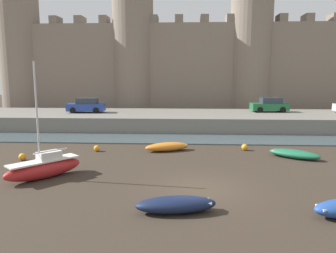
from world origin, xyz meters
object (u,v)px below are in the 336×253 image
(car_quay_centre_west, at_px, (270,105))
(mooring_buoy_near_channel, at_px, (97,148))
(rowboat_near_channel_left, at_px, (294,154))
(mooring_buoy_off_centre, at_px, (22,157))
(car_quay_west, at_px, (86,106))
(rowboat_foreground_right, at_px, (167,147))
(rowboat_midflat_right, at_px, (176,204))
(mooring_buoy_mid_mud, at_px, (245,147))
(sailboat_foreground_centre, at_px, (44,167))

(car_quay_centre_west, bearing_deg, mooring_buoy_near_channel, -139.28)
(rowboat_near_channel_left, relative_size, mooring_buoy_off_centre, 7.33)
(mooring_buoy_near_channel, distance_m, car_quay_west, 13.16)
(rowboat_near_channel_left, xyz_separation_m, car_quay_centre_west, (2.04, 15.22, 2.03))
(rowboat_foreground_right, distance_m, car_quay_west, 15.42)
(mooring_buoy_off_centre, bearing_deg, rowboat_near_channel_left, 5.02)
(rowboat_midflat_right, xyz_separation_m, car_quay_west, (-10.71, 23.04, 1.98))
(rowboat_foreground_right, xyz_separation_m, mooring_buoy_mid_mud, (5.88, 0.52, -0.10))
(rowboat_midflat_right, relative_size, mooring_buoy_off_centre, 7.25)
(rowboat_foreground_right, distance_m, car_quay_centre_west, 17.50)
(rowboat_midflat_right, height_order, mooring_buoy_off_centre, rowboat_midflat_right)
(rowboat_midflat_right, bearing_deg, rowboat_near_channel_left, 50.48)
(rowboat_midflat_right, distance_m, mooring_buoy_mid_mud, 12.73)
(mooring_buoy_near_channel, bearing_deg, rowboat_foreground_right, 4.39)
(rowboat_midflat_right, relative_size, mooring_buoy_near_channel, 7.59)
(mooring_buoy_mid_mud, xyz_separation_m, mooring_buoy_near_channel, (-11.17, -0.93, -0.01))
(rowboat_near_channel_left, relative_size, mooring_buoy_mid_mud, 7.28)
(rowboat_midflat_right, distance_m, car_quay_centre_west, 26.75)
(rowboat_midflat_right, height_order, mooring_buoy_near_channel, rowboat_midflat_right)
(sailboat_foreground_centre, height_order, rowboat_midflat_right, sailboat_foreground_centre)
(mooring_buoy_mid_mud, relative_size, car_quay_west, 0.12)
(rowboat_near_channel_left, xyz_separation_m, mooring_buoy_mid_mud, (-2.99, 2.20, -0.06))
(sailboat_foreground_centre, height_order, car_quay_centre_west, sailboat_foreground_centre)
(rowboat_foreground_right, bearing_deg, mooring_buoy_near_channel, -175.61)
(sailboat_foreground_centre, xyz_separation_m, mooring_buoy_near_channel, (1.14, 6.55, -0.38))
(rowboat_near_channel_left, distance_m, rowboat_midflat_right, 12.38)
(mooring_buoy_mid_mud, relative_size, mooring_buoy_near_channel, 1.05)
(mooring_buoy_off_centre, xyz_separation_m, car_quay_centre_west, (20.47, 16.84, 2.09))
(sailboat_foreground_centre, bearing_deg, car_quay_west, 99.93)
(sailboat_foreground_centre, xyz_separation_m, rowboat_foreground_right, (6.43, 6.96, -0.27))
(rowboat_near_channel_left, xyz_separation_m, car_quay_west, (-18.59, 13.49, 2.03))
(sailboat_foreground_centre, bearing_deg, car_quay_centre_west, 49.77)
(sailboat_foreground_centre, height_order, rowboat_foreground_right, sailboat_foreground_centre)
(rowboat_near_channel_left, bearing_deg, rowboat_midflat_right, -129.52)
(mooring_buoy_off_centre, distance_m, car_quay_west, 15.25)
(rowboat_midflat_right, xyz_separation_m, mooring_buoy_near_channel, (-6.28, 10.82, -0.12))
(rowboat_near_channel_left, distance_m, mooring_buoy_near_channel, 14.22)
(mooring_buoy_near_channel, bearing_deg, car_quay_west, 109.92)
(rowboat_foreground_right, height_order, mooring_buoy_mid_mud, rowboat_foreground_right)
(mooring_buoy_near_channel, xyz_separation_m, mooring_buoy_off_centre, (-4.27, -2.89, 0.01))
(mooring_buoy_mid_mud, height_order, mooring_buoy_near_channel, mooring_buoy_mid_mud)
(car_quay_west, bearing_deg, mooring_buoy_near_channel, -70.08)
(sailboat_foreground_centre, xyz_separation_m, mooring_buoy_mid_mud, (12.31, 7.48, -0.37))
(car_quay_west, bearing_deg, rowboat_midflat_right, -65.06)
(rowboat_midflat_right, bearing_deg, mooring_buoy_mid_mud, 67.41)
(sailboat_foreground_centre, height_order, mooring_buoy_near_channel, sailboat_foreground_centre)
(rowboat_foreground_right, relative_size, car_quay_centre_west, 0.85)
(rowboat_midflat_right, bearing_deg, car_quay_centre_west, 68.18)
(mooring_buoy_off_centre, bearing_deg, sailboat_foreground_centre, -49.44)
(mooring_buoy_off_centre, bearing_deg, mooring_buoy_mid_mud, 13.89)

